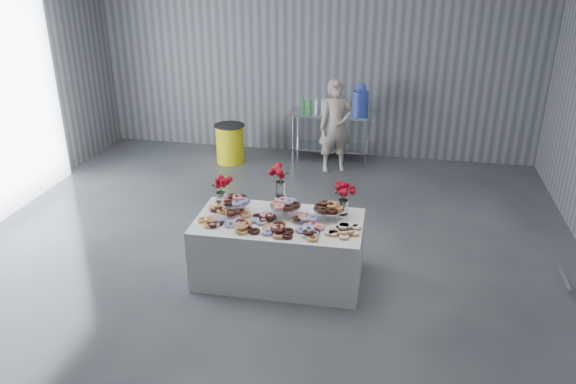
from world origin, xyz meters
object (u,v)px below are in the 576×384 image
prep_table (331,127)px  person (336,126)px  display_table (279,249)px  water_jug (360,100)px  trash_barrel (230,143)px

prep_table → person: size_ratio=0.94×
display_table → prep_table: (0.07, 4.09, 0.24)m
water_jug → trash_barrel: bearing=-168.6°
water_jug → person: 0.70m
person → trash_barrel: 1.95m
person → trash_barrel: (-1.90, 0.02, -0.44)m
prep_table → water_jug: size_ratio=2.71×
water_jug → trash_barrel: 2.44m
water_jug → person: (-0.36, -0.48, -0.36)m
display_table → trash_barrel: display_table is taller
display_table → person: person is taller
display_table → water_jug: (0.57, 4.09, 0.77)m
prep_table → person: 0.53m
prep_table → person: person is taller
display_table → person: size_ratio=1.20×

